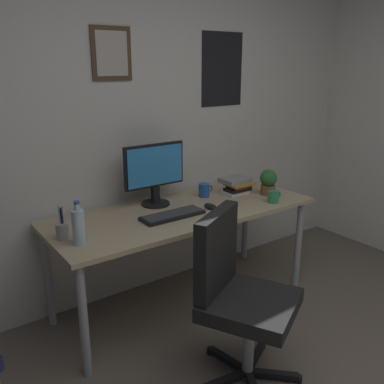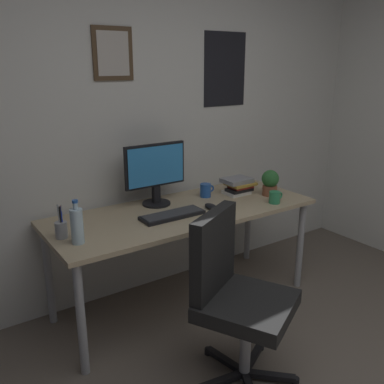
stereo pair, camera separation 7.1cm
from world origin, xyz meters
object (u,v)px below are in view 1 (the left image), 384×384
Objects in this scene: potted_plant at (268,181)px; book_stack_left at (237,185)px; office_chair at (237,290)px; coffee_mug_far at (204,190)px; coffee_mug_near at (274,197)px; keyboard at (173,215)px; pen_cup at (62,230)px; computer_mouse at (210,206)px; monitor at (155,172)px; water_bottle at (79,227)px.

potted_plant is 0.24m from book_stack_left.
office_chair is 7.96× the size of coffee_mug_far.
office_chair is 8.13× the size of coffee_mug_near.
keyboard is 0.71m from pen_cup.
coffee_mug_far is 1.15m from pen_cup.
computer_mouse is 0.92× the size of coffee_mug_far.
monitor is 0.45m from computer_mouse.
coffee_mug_near is 0.51m from coffee_mug_far.
coffee_mug_near is 0.50× the size of book_stack_left.
water_bottle reaches higher than coffee_mug_near.
pen_cup reaches higher than computer_mouse.
water_bottle reaches higher than potted_plant.
potted_plant is at bearing 0.25° from computer_mouse.
pen_cup is at bearing 174.85° from keyboard.
office_chair reaches higher than coffee_mug_near.
computer_mouse is 0.47× the size of book_stack_left.
pen_cup is 1.39m from book_stack_left.
water_bottle is at bearing -174.43° from keyboard.
monitor is 2.30× the size of pen_cup.
keyboard is 0.77m from coffee_mug_near.
pen_cup is (-0.71, 0.06, 0.04)m from keyboard.
monitor is at bearing 84.81° from office_chair.
book_stack_left is (-0.07, 0.32, 0.02)m from coffee_mug_near.
keyboard is 0.49m from coffee_mug_far.
office_chair is at bearing -143.21° from potted_plant.
coffee_mug_near is (0.75, -0.17, 0.03)m from keyboard.
monitor reaches higher than book_stack_left.
potted_plant is 0.84× the size of book_stack_left.
keyboard is 2.15× the size of pen_cup.
book_stack_left is at bearing -18.73° from coffee_mug_far.
coffee_mug_near is at bearing -12.87° from keyboard.
keyboard is at bearing 5.57° from water_bottle.
computer_mouse is (0.30, -0.02, 0.01)m from keyboard.
keyboard is 0.86m from potted_plant.
coffee_mug_near is at bearing -51.40° from coffee_mug_far.
book_stack_left is (1.34, 0.21, -0.04)m from water_bottle.
office_chair reaches higher than pen_cup.
pen_cup is (-1.01, 0.08, 0.04)m from computer_mouse.
office_chair is 8.64× the size of computer_mouse.
keyboard is 0.70m from book_stack_left.
office_chair is at bearing -94.08° from keyboard.
keyboard is at bearing -168.02° from book_stack_left.
coffee_mug_near is 0.20m from potted_plant.
potted_plant is at bearing -19.90° from monitor.
coffee_mug_far is at bearing 61.15° from computer_mouse.
pen_cup is at bearing -176.66° from book_stack_left.
pen_cup is (-0.05, 0.13, -0.05)m from water_bottle.
potted_plant is (0.56, 0.00, 0.09)m from computer_mouse.
potted_plant reaches higher than coffee_mug_near.
water_bottle is (-0.66, -0.06, 0.09)m from keyboard.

